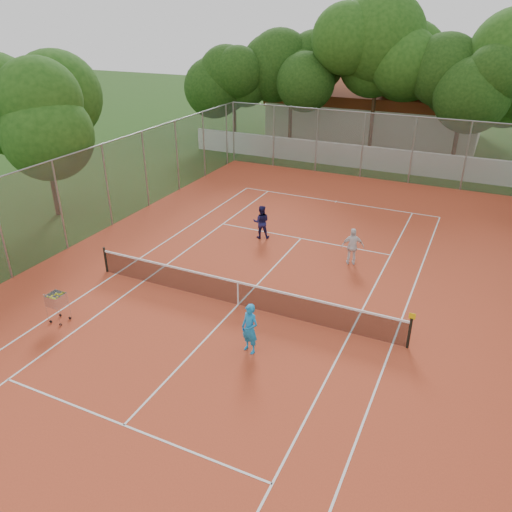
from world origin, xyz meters
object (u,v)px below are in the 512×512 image
at_px(player_far_left, 261,222).
at_px(tennis_net, 238,293).
at_px(ball_hopper, 58,307).
at_px(player_near, 250,329).
at_px(player_far_right, 353,246).
at_px(clubhouse, 376,109).

bearing_deg(player_far_left, tennis_net, 83.47).
bearing_deg(tennis_net, ball_hopper, -144.74).
bearing_deg(player_near, player_far_right, 97.40).
xyz_separation_m(player_near, player_far_right, (1.23, 7.14, -0.03)).
bearing_deg(tennis_net, player_far_right, 60.32).
relative_size(player_far_left, ball_hopper, 1.35).
bearing_deg(player_near, ball_hopper, -151.90).
bearing_deg(ball_hopper, tennis_net, 15.69).
xyz_separation_m(tennis_net, ball_hopper, (-4.97, -3.51, 0.09)).
height_order(clubhouse, ball_hopper, clubhouse).
relative_size(tennis_net, player_far_right, 7.52).
bearing_deg(player_far_left, player_near, 89.08).
height_order(player_far_right, ball_hopper, player_far_right).
bearing_deg(player_far_left, clubhouse, -112.57).
xyz_separation_m(player_far_right, ball_hopper, (-7.75, -8.40, -0.21)).
distance_m(player_far_right, ball_hopper, 11.43).
height_order(player_far_left, player_far_right, player_far_right).
height_order(tennis_net, clubhouse, clubhouse).
xyz_separation_m(tennis_net, clubhouse, (-2.00, 29.00, 1.69)).
relative_size(clubhouse, player_far_left, 10.50).
xyz_separation_m(player_near, ball_hopper, (-6.53, -1.26, -0.25)).
relative_size(tennis_net, clubhouse, 0.72).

